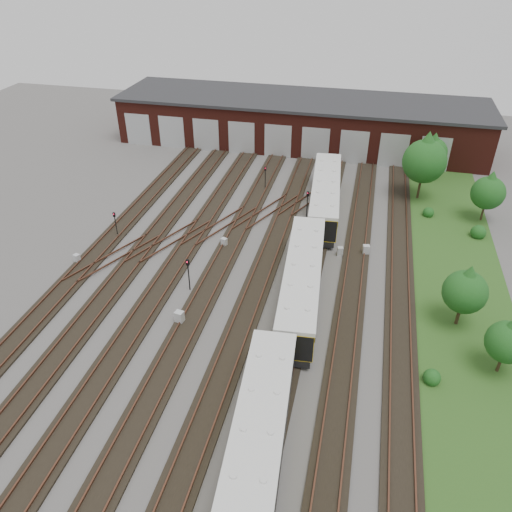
# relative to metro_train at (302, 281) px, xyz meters

# --- Properties ---
(ground) EXTENTS (120.00, 120.00, 0.00)m
(ground) POSITION_rel_metro_train_xyz_m (-6.00, -3.78, -2.00)
(ground) COLOR #4C4947
(ground) RESTS_ON ground
(track_network) EXTENTS (30.40, 70.00, 0.33)m
(track_network) POSITION_rel_metro_train_xyz_m (-6.17, -3.20, -1.89)
(track_network) COLOR black
(track_network) RESTS_ON ground
(maintenance_shed) EXTENTS (51.00, 12.50, 6.35)m
(maintenance_shed) POSITION_rel_metro_train_xyz_m (-6.01, 36.19, 1.20)
(maintenance_shed) COLOR #4E1A13
(maintenance_shed) RESTS_ON ground
(grass_verge) EXTENTS (8.00, 55.00, 0.05)m
(grass_verge) POSITION_rel_metro_train_xyz_m (13.00, 6.22, -1.97)
(grass_verge) COLOR #27511B
(grass_verge) RESTS_ON ground
(metro_train) EXTENTS (4.05, 47.94, 3.26)m
(metro_train) POSITION_rel_metro_train_xyz_m (0.00, 0.00, 0.00)
(metro_train) COLOR black
(metro_train) RESTS_ON ground
(signal_mast_0) EXTENTS (0.24, 0.22, 2.63)m
(signal_mast_0) POSITION_rel_metro_train_xyz_m (-19.61, 6.16, -0.30)
(signal_mast_0) COLOR black
(signal_mast_0) RESTS_ON ground
(signal_mast_1) EXTENTS (0.27, 0.26, 3.08)m
(signal_mast_1) POSITION_rel_metro_train_xyz_m (-9.50, -0.67, -0.01)
(signal_mast_1) COLOR black
(signal_mast_1) RESTS_ON ground
(signal_mast_2) EXTENTS (0.26, 0.24, 2.78)m
(signal_mast_2) POSITION_rel_metro_train_xyz_m (-7.49, 20.12, -0.21)
(signal_mast_2) COLOR black
(signal_mast_2) RESTS_ON ground
(signal_mast_3) EXTENTS (0.27, 0.25, 3.08)m
(signal_mast_3) POSITION_rel_metro_train_xyz_m (-1.67, 14.22, -0.03)
(signal_mast_3) COLOR black
(signal_mast_3) RESTS_ON ground
(relay_cabinet_0) EXTENTS (0.64, 0.58, 0.87)m
(relay_cabinet_0) POSITION_rel_metro_train_xyz_m (-21.00, 0.87, -1.56)
(relay_cabinet_0) COLOR #B5B8BB
(relay_cabinet_0) RESTS_ON ground
(relay_cabinet_1) EXTENTS (0.65, 0.60, 0.87)m
(relay_cabinet_1) POSITION_rel_metro_train_xyz_m (-8.62, 6.73, -1.56)
(relay_cabinet_1) COLOR #B5B8BB
(relay_cabinet_1) RESTS_ON ground
(relay_cabinet_2) EXTENTS (0.74, 0.65, 1.08)m
(relay_cabinet_2) POSITION_rel_metro_train_xyz_m (-8.81, -4.90, -1.46)
(relay_cabinet_2) COLOR #B5B8BB
(relay_cabinet_2) RESTS_ON ground
(relay_cabinet_3) EXTENTS (0.60, 0.53, 0.87)m
(relay_cabinet_3) POSITION_rel_metro_train_xyz_m (2.48, 7.71, -1.57)
(relay_cabinet_3) COLOR #B5B8BB
(relay_cabinet_3) RESTS_ON ground
(relay_cabinet_4) EXTENTS (0.69, 0.60, 1.01)m
(relay_cabinet_4) POSITION_rel_metro_train_xyz_m (4.84, 8.36, -1.49)
(relay_cabinet_4) COLOR #B5B8BB
(relay_cabinet_4) RESTS_ON ground
(tree_0) EXTENTS (4.77, 4.77, 7.91)m
(tree_0) POSITION_rel_metro_train_xyz_m (10.01, 21.70, 3.08)
(tree_0) COLOR #322716
(tree_0) RESTS_ON ground
(tree_1) EXTENTS (3.50, 3.50, 5.80)m
(tree_1) POSITION_rel_metro_train_xyz_m (11.42, 27.76, 1.73)
(tree_1) COLOR #322716
(tree_1) RESTS_ON ground
(tree_2) EXTENTS (3.40, 3.40, 5.64)m
(tree_2) POSITION_rel_metro_train_xyz_m (16.36, 17.89, 1.62)
(tree_2) COLOR #322716
(tree_2) RESTS_ON ground
(tree_3) EXTENTS (3.32, 3.32, 5.50)m
(tree_3) POSITION_rel_metro_train_xyz_m (12.24, -0.06, 1.53)
(tree_3) COLOR #322716
(tree_3) RESTS_ON ground
(tree_4) EXTENTS (2.91, 2.91, 4.82)m
(tree_4) POSITION_rel_metro_train_xyz_m (14.54, -4.64, 1.10)
(tree_4) COLOR #322716
(tree_4) RESTS_ON ground
(bush_0) EXTENTS (1.19, 1.19, 1.19)m
(bush_0) POSITION_rel_metro_train_xyz_m (10.00, -6.72, -1.40)
(bush_0) COLOR #134212
(bush_0) RESTS_ON ground
(bush_1) EXTENTS (1.16, 1.16, 1.16)m
(bush_1) POSITION_rel_metro_train_xyz_m (10.98, 17.60, -1.42)
(bush_1) COLOR #134212
(bush_1) RESTS_ON ground
(bush_2) EXTENTS (1.49, 1.49, 1.49)m
(bush_2) POSITION_rel_metro_train_xyz_m (15.59, 14.23, -1.25)
(bush_2) COLOR #134212
(bush_2) RESTS_ON ground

